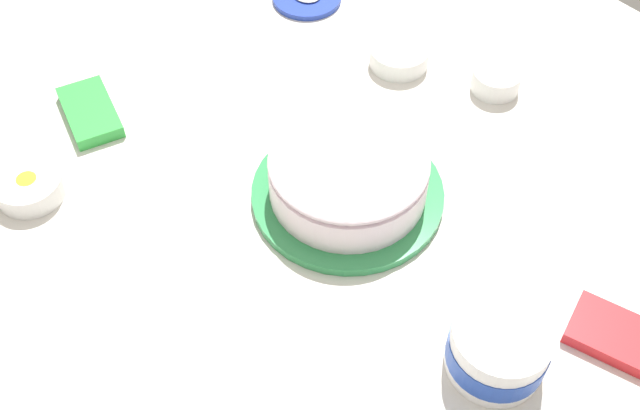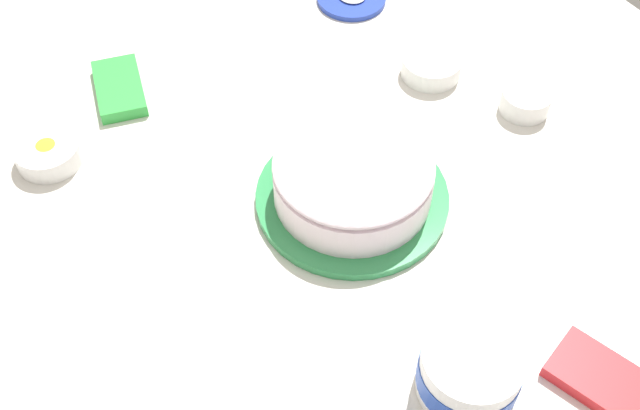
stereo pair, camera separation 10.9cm
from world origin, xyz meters
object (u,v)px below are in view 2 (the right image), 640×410
Objects in this scene: frosting_tub at (469,371)px; frosted_cake at (353,181)px; candy_box_lower at (614,387)px; sprinkle_bowl_orange at (526,100)px; sprinkle_bowl_blue at (431,66)px; candy_box_upper at (119,88)px; sprinkle_bowl_yellow at (48,152)px.

frosted_cake is at bearing -8.85° from frosting_tub.
sprinkle_bowl_orange is at bearing -46.81° from candy_box_lower.
sprinkle_bowl_blue is 0.51m from candy_box_upper.
candy_box_lower is at bearing -124.33° from frosting_tub.
candy_box_lower is 1.19× the size of candy_box_upper.
frosted_cake reaches higher than frosting_tub.
candy_box_upper is (0.08, -0.15, -0.01)m from sprinkle_bowl_yellow.
sprinkle_bowl_orange is 0.65m from candy_box_upper.
frosting_tub is 0.78× the size of candy_box_lower.
frosting_tub reaches higher than sprinkle_bowl_blue.
frosting_tub reaches higher than sprinkle_bowl_yellow.
frosted_cake is at bearing -132.64° from sprinkle_bowl_yellow.
frosting_tub is 0.72m from candy_box_upper.
frosting_tub is 1.24× the size of sprinkle_bowl_yellow.
sprinkle_bowl_blue is 0.74× the size of candy_box_upper.
frosted_cake reaches higher than candy_box_upper.
sprinkle_bowl_yellow is 0.63× the size of candy_box_lower.
frosted_cake is at bearing 120.45° from sprinkle_bowl_blue.
frosted_cake is 0.32m from frosting_tub.
sprinkle_bowl_orange is 0.48m from candy_box_lower.
candy_box_lower is (-0.72, -0.43, -0.01)m from sprinkle_bowl_yellow.
candy_box_upper is at bearing 2.13° from candy_box_lower.
frosting_tub is 1.58× the size of sprinkle_bowl_orange.
sprinkle_bowl_yellow reaches higher than candy_box_upper.
sprinkle_bowl_blue is (0.15, -0.26, -0.03)m from frosted_cake.
sprinkle_bowl_yellow is at bearing 24.70° from frosting_tub.
frosted_cake reaches higher than sprinkle_bowl_orange.
frosted_cake is 2.84× the size of sprinkle_bowl_blue.
sprinkle_bowl_blue reaches higher than candy_box_upper.
frosting_tub is at bearing 38.18° from candy_box_lower.
frosted_cake reaches higher than sprinkle_bowl_yellow.
sprinkle_bowl_blue is at bearing -104.65° from sprinkle_bowl_yellow.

